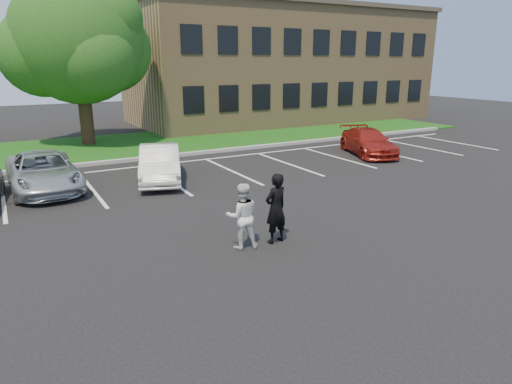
{
  "coord_description": "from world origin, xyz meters",
  "views": [
    {
      "loc": [
        -5.39,
        -8.56,
        4.41
      ],
      "look_at": [
        0.0,
        1.0,
        1.25
      ],
      "focal_mm": 32.0,
      "sensor_mm": 36.0,
      "label": 1
    }
  ],
  "objects_px": {
    "office_building": "(281,64)",
    "car_silver_minivan": "(44,172)",
    "car_white_sedan": "(160,164)",
    "car_red_compact": "(368,142)",
    "tree": "(80,42)",
    "man_white_shirt": "(242,216)",
    "man_black_suit": "(276,208)"
  },
  "relations": [
    {
      "from": "tree",
      "to": "car_white_sedan",
      "type": "bearing_deg",
      "value": -84.69
    },
    {
      "from": "tree",
      "to": "car_white_sedan",
      "type": "distance_m",
      "value": 10.61
    },
    {
      "from": "tree",
      "to": "man_white_shirt",
      "type": "relative_size",
      "value": 5.39
    },
    {
      "from": "man_white_shirt",
      "to": "car_red_compact",
      "type": "xyz_separation_m",
      "value": [
        10.75,
        7.26,
        -0.2
      ]
    },
    {
      "from": "car_silver_minivan",
      "to": "car_white_sedan",
      "type": "relative_size",
      "value": 1.16
    },
    {
      "from": "man_white_shirt",
      "to": "car_red_compact",
      "type": "height_order",
      "value": "man_white_shirt"
    },
    {
      "from": "car_white_sedan",
      "to": "car_red_compact",
      "type": "distance_m",
      "value": 10.46
    },
    {
      "from": "man_white_shirt",
      "to": "car_white_sedan",
      "type": "relative_size",
      "value": 0.4
    },
    {
      "from": "car_silver_minivan",
      "to": "office_building",
      "type": "bearing_deg",
      "value": 34.65
    },
    {
      "from": "car_silver_minivan",
      "to": "car_white_sedan",
      "type": "height_order",
      "value": "car_white_sedan"
    },
    {
      "from": "tree",
      "to": "car_white_sedan",
      "type": "xyz_separation_m",
      "value": [
        0.88,
        -9.48,
        -4.67
      ]
    },
    {
      "from": "man_white_shirt",
      "to": "car_red_compact",
      "type": "distance_m",
      "value": 12.97
    },
    {
      "from": "man_white_shirt",
      "to": "car_silver_minivan",
      "type": "relative_size",
      "value": 0.34
    },
    {
      "from": "car_red_compact",
      "to": "car_white_sedan",
      "type": "bearing_deg",
      "value": -159.59
    },
    {
      "from": "tree",
      "to": "car_red_compact",
      "type": "xyz_separation_m",
      "value": [
        11.34,
        -9.45,
        -4.73
      ]
    },
    {
      "from": "man_white_shirt",
      "to": "car_white_sedan",
      "type": "distance_m",
      "value": 7.24
    },
    {
      "from": "man_black_suit",
      "to": "car_white_sedan",
      "type": "xyz_separation_m",
      "value": [
        -0.6,
        7.32,
        -0.21
      ]
    },
    {
      "from": "office_building",
      "to": "car_white_sedan",
      "type": "relative_size",
      "value": 5.45
    },
    {
      "from": "car_white_sedan",
      "to": "car_silver_minivan",
      "type": "bearing_deg",
      "value": -173.42
    },
    {
      "from": "tree",
      "to": "car_silver_minivan",
      "type": "xyz_separation_m",
      "value": [
        -3.08,
        -8.68,
        -4.68
      ]
    },
    {
      "from": "office_building",
      "to": "car_silver_minivan",
      "type": "xyz_separation_m",
      "value": [
        -18.25,
        -13.31,
        -3.49
      ]
    },
    {
      "from": "man_black_suit",
      "to": "man_white_shirt",
      "type": "height_order",
      "value": "man_black_suit"
    },
    {
      "from": "man_white_shirt",
      "to": "car_white_sedan",
      "type": "height_order",
      "value": "man_white_shirt"
    },
    {
      "from": "tree",
      "to": "man_black_suit",
      "type": "bearing_deg",
      "value": -84.95
    },
    {
      "from": "tree",
      "to": "car_white_sedan",
      "type": "height_order",
      "value": "tree"
    },
    {
      "from": "office_building",
      "to": "car_silver_minivan",
      "type": "height_order",
      "value": "office_building"
    },
    {
      "from": "man_white_shirt",
      "to": "car_red_compact",
      "type": "relative_size",
      "value": 0.38
    },
    {
      "from": "car_red_compact",
      "to": "tree",
      "type": "bearing_deg",
      "value": 160.42
    },
    {
      "from": "office_building",
      "to": "tree",
      "type": "height_order",
      "value": "tree"
    },
    {
      "from": "tree",
      "to": "man_black_suit",
      "type": "xyz_separation_m",
      "value": [
        1.48,
        -16.8,
        -4.46
      ]
    },
    {
      "from": "car_white_sedan",
      "to": "car_red_compact",
      "type": "xyz_separation_m",
      "value": [
        10.46,
        0.03,
        -0.06
      ]
    },
    {
      "from": "man_black_suit",
      "to": "car_silver_minivan",
      "type": "xyz_separation_m",
      "value": [
        -4.56,
        8.13,
        -0.23
      ]
    }
  ]
}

